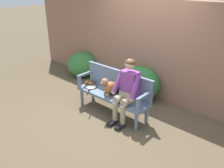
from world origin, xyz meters
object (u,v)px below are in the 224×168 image
(dog_on_bench, at_px, (108,86))
(sports_bag, at_px, (111,89))
(garden_bench, at_px, (112,97))
(baseball_glove, at_px, (89,83))
(tennis_racket, at_px, (91,87))
(person_seated, at_px, (127,89))

(dog_on_bench, xyz_separation_m, sports_bag, (-0.07, 0.15, -0.14))
(sports_bag, bearing_deg, dog_on_bench, -66.27)
(garden_bench, height_order, dog_on_bench, dog_on_bench)
(baseball_glove, bearing_deg, garden_bench, -26.40)
(tennis_racket, bearing_deg, baseball_glove, 145.90)
(dog_on_bench, relative_size, tennis_racket, 0.76)
(person_seated, xyz_separation_m, tennis_racket, (-1.00, -0.05, -0.27))
(garden_bench, relative_size, sports_bag, 6.13)
(garden_bench, xyz_separation_m, person_seated, (0.41, -0.01, 0.33))
(garden_bench, height_order, tennis_racket, tennis_racket)
(person_seated, xyz_separation_m, dog_on_bench, (-0.45, -0.06, -0.07))
(garden_bench, xyz_separation_m, dog_on_bench, (-0.04, -0.07, 0.27))
(garden_bench, height_order, person_seated, person_seated)
(baseball_glove, height_order, sports_bag, sports_bag)
(garden_bench, bearing_deg, dog_on_bench, -118.05)
(garden_bench, height_order, sports_bag, sports_bag)
(person_seated, bearing_deg, dog_on_bench, -171.86)
(baseball_glove, bearing_deg, dog_on_bench, -32.32)
(garden_bench, relative_size, baseball_glove, 7.80)
(dog_on_bench, xyz_separation_m, baseball_glove, (-0.70, 0.12, -0.16))
(person_seated, relative_size, baseball_glove, 5.93)
(garden_bench, relative_size, tennis_racket, 3.10)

